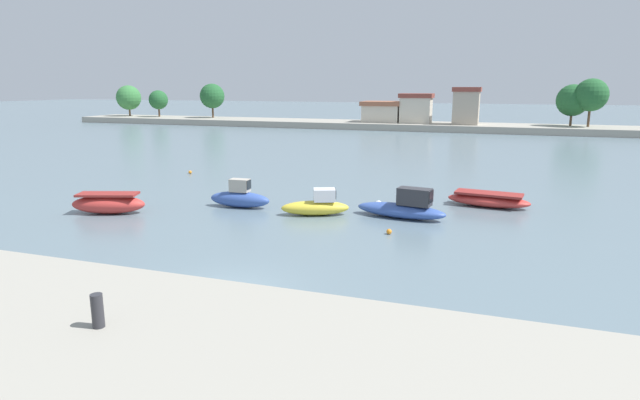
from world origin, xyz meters
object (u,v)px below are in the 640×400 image
(mooring_bollard, at_px, (97,311))
(moored_boat_1, at_px, (240,198))
(moored_boat_0, at_px, (108,204))
(mooring_buoy_2, at_px, (378,204))
(moored_boat_4, at_px, (488,200))
(mooring_buoy_1, at_px, (389,232))
(moored_boat_3, at_px, (404,208))
(mooring_buoy_0, at_px, (190,172))
(moored_boat_2, at_px, (317,206))

(mooring_bollard, relative_size, moored_boat_1, 0.17)
(moored_boat_0, relative_size, mooring_buoy_2, 10.07)
(mooring_bollard, relative_size, mooring_buoy_2, 1.51)
(moored_boat_4, height_order, mooring_buoy_1, moored_boat_4)
(moored_boat_3, distance_m, mooring_buoy_2, 2.73)
(moored_boat_4, distance_m, mooring_buoy_2, 6.71)
(mooring_bollard, height_order, moored_boat_4, mooring_bollard)
(moored_boat_1, xyz_separation_m, mooring_buoy_2, (7.93, 2.62, -0.37))
(moored_boat_0, bearing_deg, mooring_buoy_0, 84.70)
(moored_boat_2, bearing_deg, moored_boat_4, 9.34)
(moored_boat_2, relative_size, mooring_buoy_2, 9.15)
(mooring_bollard, relative_size, moored_boat_3, 0.13)
(moored_boat_3, xyz_separation_m, mooring_buoy_0, (-19.38, 8.86, -0.44))
(moored_boat_0, xyz_separation_m, mooring_buoy_2, (14.33, 6.46, -0.35))
(moored_boat_2, bearing_deg, moored_boat_1, 155.13)
(mooring_buoy_2, bearing_deg, mooring_bollard, -90.70)
(mooring_buoy_1, bearing_deg, moored_boat_2, 151.67)
(moored_boat_3, bearing_deg, moored_boat_0, -155.94)
(mooring_buoy_1, height_order, mooring_buoy_2, mooring_buoy_2)
(moored_boat_4, xyz_separation_m, mooring_buoy_1, (-4.45, -7.94, -0.28))
(moored_boat_4, bearing_deg, mooring_buoy_1, -111.80)
(moored_boat_0, bearing_deg, moored_boat_4, 4.80)
(moored_boat_3, xyz_separation_m, mooring_buoy_2, (-1.86, 1.97, -0.36))
(moored_boat_1, height_order, mooring_buoy_1, moored_boat_1)
(moored_boat_4, height_order, mooring_buoy_2, moored_boat_4)
(mooring_buoy_2, bearing_deg, moored_boat_2, -134.67)
(moored_boat_3, xyz_separation_m, moored_boat_4, (4.37, 4.45, -0.16))
(moored_boat_3, bearing_deg, mooring_buoy_0, 163.97)
(moored_boat_1, bearing_deg, moored_boat_3, 1.63)
(moored_boat_4, bearing_deg, moored_boat_1, -152.74)
(mooring_buoy_1, bearing_deg, mooring_bollard, -96.78)
(moored_boat_1, distance_m, mooring_buoy_0, 13.51)
(moored_boat_1, xyz_separation_m, moored_boat_2, (5.03, -0.31, -0.05))
(moored_boat_0, distance_m, moored_boat_1, 7.47)
(mooring_buoy_1, bearing_deg, mooring_buoy_2, 108.12)
(moored_boat_1, bearing_deg, moored_boat_0, -151.19)
(mooring_buoy_1, xyz_separation_m, mooring_buoy_2, (-1.79, 5.46, 0.09))
(mooring_buoy_0, height_order, mooring_buoy_2, mooring_buoy_2)
(moored_boat_1, relative_size, moored_boat_3, 0.73)
(moored_boat_0, distance_m, mooring_buoy_2, 15.73)
(mooring_bollard, bearing_deg, mooring_buoy_1, 83.22)
(mooring_buoy_0, relative_size, mooring_buoy_1, 1.02)
(mooring_bollard, relative_size, mooring_buoy_0, 2.42)
(moored_boat_2, bearing_deg, mooring_bollard, -103.83)
(moored_boat_2, bearing_deg, mooring_buoy_0, 124.79)
(moored_boat_2, distance_m, mooring_buoy_2, 4.13)
(moored_boat_0, height_order, moored_boat_4, moored_boat_0)
(mooring_bollard, height_order, moored_boat_0, mooring_bollard)
(moored_boat_1, height_order, mooring_buoy_0, moored_boat_1)
(mooring_bollard, bearing_deg, moored_boat_0, 130.64)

